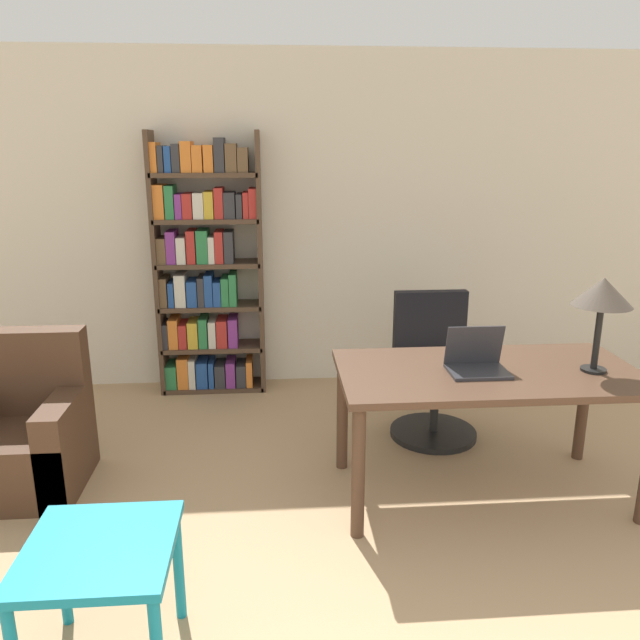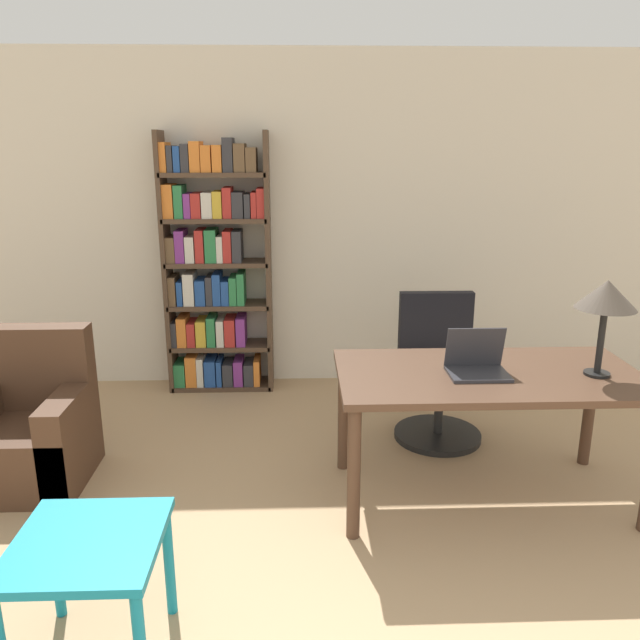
{
  "view_description": "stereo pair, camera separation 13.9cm",
  "coord_description": "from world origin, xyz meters",
  "px_view_note": "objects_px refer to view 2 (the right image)",
  "views": [
    {
      "loc": [
        -0.4,
        -0.61,
        1.97
      ],
      "look_at": [
        -0.14,
        2.77,
        1.02
      ],
      "focal_mm": 35.0,
      "sensor_mm": 36.0,
      "label": 1
    },
    {
      "loc": [
        -0.26,
        -0.62,
        1.97
      ],
      "look_at": [
        -0.14,
        2.77,
        1.02
      ],
      "focal_mm": 35.0,
      "sensor_mm": 36.0,
      "label": 2
    }
  ],
  "objects_px": {
    "laptop": "(477,364)",
    "office_chair": "(438,376)",
    "desk": "(488,388)",
    "armchair": "(28,434)",
    "bookshelf": "(213,269)",
    "table_lamp": "(606,297)",
    "side_table_blue": "(89,560)"
  },
  "relations": [
    {
      "from": "laptop",
      "to": "office_chair",
      "type": "xyz_separation_m",
      "value": [
        -0.01,
        0.85,
        -0.39
      ]
    },
    {
      "from": "bookshelf",
      "to": "table_lamp",
      "type": "bearing_deg",
      "value": -38.63
    },
    {
      "from": "table_lamp",
      "to": "armchair",
      "type": "xyz_separation_m",
      "value": [
        -3.25,
        0.35,
        -0.9
      ]
    },
    {
      "from": "side_table_blue",
      "to": "bookshelf",
      "type": "relative_size",
      "value": 0.27
    },
    {
      "from": "armchair",
      "to": "bookshelf",
      "type": "relative_size",
      "value": 0.44
    },
    {
      "from": "armchair",
      "to": "table_lamp",
      "type": "bearing_deg",
      "value": -6.23
    },
    {
      "from": "laptop",
      "to": "armchair",
      "type": "bearing_deg",
      "value": 173.19
    },
    {
      "from": "table_lamp",
      "to": "side_table_blue",
      "type": "xyz_separation_m",
      "value": [
        -2.42,
        -1.07,
        -0.74
      ]
    },
    {
      "from": "office_chair",
      "to": "side_table_blue",
      "type": "xyz_separation_m",
      "value": [
        -1.76,
        -1.96,
        0.03
      ]
    },
    {
      "from": "desk",
      "to": "laptop",
      "type": "height_order",
      "value": "laptop"
    },
    {
      "from": "laptop",
      "to": "office_chair",
      "type": "distance_m",
      "value": 0.94
    },
    {
      "from": "desk",
      "to": "table_lamp",
      "type": "height_order",
      "value": "table_lamp"
    },
    {
      "from": "office_chair",
      "to": "armchair",
      "type": "xyz_separation_m",
      "value": [
        -2.59,
        -0.54,
        -0.13
      ]
    },
    {
      "from": "desk",
      "to": "bookshelf",
      "type": "bearing_deg",
      "value": 134.25
    },
    {
      "from": "bookshelf",
      "to": "laptop",
      "type": "bearing_deg",
      "value": -47.38
    },
    {
      "from": "armchair",
      "to": "bookshelf",
      "type": "distance_m",
      "value": 1.9
    },
    {
      "from": "table_lamp",
      "to": "armchair",
      "type": "relative_size",
      "value": 0.58
    },
    {
      "from": "office_chair",
      "to": "side_table_blue",
      "type": "distance_m",
      "value": 2.64
    },
    {
      "from": "office_chair",
      "to": "laptop",
      "type": "bearing_deg",
      "value": -89.58
    },
    {
      "from": "laptop",
      "to": "armchair",
      "type": "xyz_separation_m",
      "value": [
        -2.6,
        0.31,
        -0.52
      ]
    },
    {
      "from": "table_lamp",
      "to": "laptop",
      "type": "bearing_deg",
      "value": 176.09
    },
    {
      "from": "desk",
      "to": "side_table_blue",
      "type": "bearing_deg",
      "value": -148.6
    },
    {
      "from": "armchair",
      "to": "office_chair",
      "type": "bearing_deg",
      "value": 11.74
    },
    {
      "from": "laptop",
      "to": "desk",
      "type": "bearing_deg",
      "value": 13.44
    },
    {
      "from": "desk",
      "to": "armchair",
      "type": "distance_m",
      "value": 2.72
    },
    {
      "from": "side_table_blue",
      "to": "desk",
      "type": "bearing_deg",
      "value": 31.4
    },
    {
      "from": "desk",
      "to": "office_chair",
      "type": "bearing_deg",
      "value": 95.81
    },
    {
      "from": "desk",
      "to": "table_lamp",
      "type": "relative_size",
      "value": 3.18
    },
    {
      "from": "desk",
      "to": "bookshelf",
      "type": "distance_m",
      "value": 2.5
    },
    {
      "from": "laptop",
      "to": "bookshelf",
      "type": "bearing_deg",
      "value": 132.62
    },
    {
      "from": "laptop",
      "to": "bookshelf",
      "type": "relative_size",
      "value": 0.15
    },
    {
      "from": "laptop",
      "to": "armchair",
      "type": "distance_m",
      "value": 2.67
    }
  ]
}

